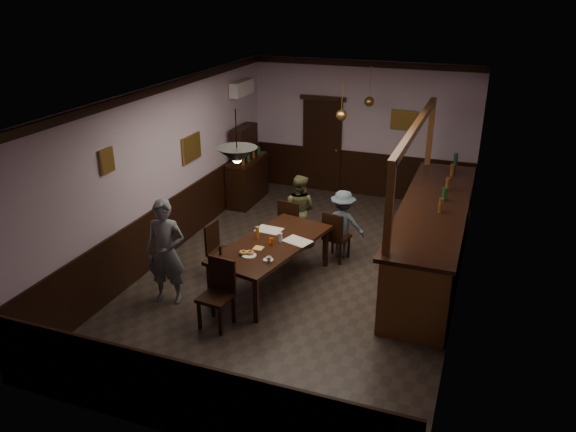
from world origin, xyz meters
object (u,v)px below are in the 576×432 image
at_px(chair_near, 219,290).
at_px(person_standing, 166,252).
at_px(pendant_brass_mid, 341,115).
at_px(chair_far_left, 291,222).
at_px(coffee_cup, 269,259).
at_px(person_seated_left, 299,210).
at_px(bar_counter, 432,236).
at_px(sideboard, 247,172).
at_px(chair_far_right, 335,235).
at_px(chair_side, 218,247).
at_px(dining_table, 272,246).
at_px(pendant_brass_far, 369,102).
at_px(soda_can, 271,242).
at_px(person_seated_right, 343,223).
at_px(pendant_iron, 237,155).

xyz_separation_m(chair_near, person_standing, (-1.00, 0.29, 0.28)).
relative_size(person_standing, pendant_brass_mid, 2.03).
relative_size(chair_far_left, coffee_cup, 11.96).
xyz_separation_m(person_seated_left, bar_counter, (2.42, -0.24, -0.03)).
bearing_deg(pendant_brass_mid, sideboard, 159.45).
relative_size(chair_far_right, chair_side, 1.00).
height_order(dining_table, chair_side, chair_side).
bearing_deg(pendant_brass_far, chair_side, -112.60).
bearing_deg(chair_side, bar_counter, -62.91).
xyz_separation_m(chair_far_left, soda_can, (0.20, -1.43, 0.29)).
distance_m(soda_can, pendant_brass_far, 4.18).
bearing_deg(sideboard, person_seated_right, -34.58).
bearing_deg(chair_side, chair_far_left, -26.09).
distance_m(chair_far_right, chair_near, 2.63).
bearing_deg(pendant_brass_mid, dining_table, -100.08).
xyz_separation_m(dining_table, chair_near, (-0.29, -1.29, -0.14)).
bearing_deg(chair_far_right, dining_table, 70.35).
bearing_deg(pendant_brass_far, person_seated_left, -108.72).
relative_size(chair_far_left, person_seated_right, 0.79).
distance_m(pendant_iron, pendant_brass_mid, 3.22).
height_order(person_seated_left, soda_can, person_seated_left).
distance_m(chair_far_left, person_seated_right, 0.94).
bearing_deg(person_standing, bar_counter, 21.52).
height_order(soda_can, pendant_brass_mid, pendant_brass_mid).
height_order(person_seated_right, pendant_brass_mid, pendant_brass_mid).
xyz_separation_m(dining_table, pendant_brass_far, (0.62, 3.77, 1.61)).
bearing_deg(sideboard, person_standing, -82.03).
distance_m(sideboard, pendant_brass_mid, 2.95).
bearing_deg(bar_counter, pendant_brass_mid, 151.78).
distance_m(coffee_cup, soda_can, 0.56).
height_order(chair_far_right, pendant_brass_mid, pendant_brass_mid).
height_order(chair_near, chair_side, chair_near).
bearing_deg(person_standing, soda_can, 22.44).
bearing_deg(pendant_brass_far, person_standing, -111.91).
xyz_separation_m(chair_far_right, sideboard, (-2.60, 2.10, 0.18)).
xyz_separation_m(chair_far_left, coffee_cup, (0.37, -1.97, 0.28)).
bearing_deg(bar_counter, chair_far_right, -172.19).
bearing_deg(person_seated_left, pendant_brass_mid, -119.24).
height_order(person_standing, bar_counter, bar_counter).
xyz_separation_m(person_standing, person_seated_right, (2.06, 2.41, -0.21)).
distance_m(chair_near, sideboard, 4.81).
relative_size(bar_counter, pendant_iron, 6.08).
xyz_separation_m(chair_side, soda_can, (0.98, -0.09, 0.31)).
bearing_deg(pendant_brass_far, chair_far_right, -88.06).
xyz_separation_m(bar_counter, pendant_brass_mid, (-1.89, 1.02, 1.66)).
height_order(chair_side, bar_counter, bar_counter).
height_order(person_standing, pendant_brass_far, pendant_brass_far).
xyz_separation_m(dining_table, person_standing, (-1.29, -1.00, 0.14)).
xyz_separation_m(person_seated_right, pendant_iron, (-0.94, -2.20, 1.76)).
bearing_deg(person_seated_right, dining_table, 60.20).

